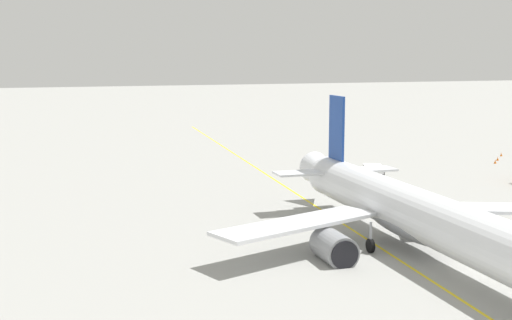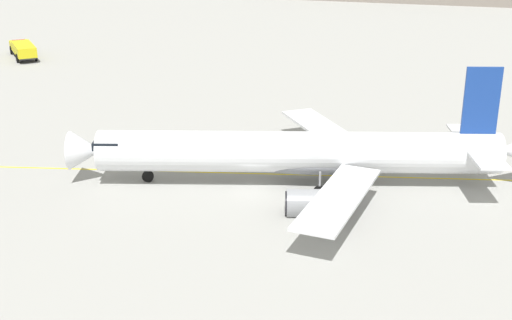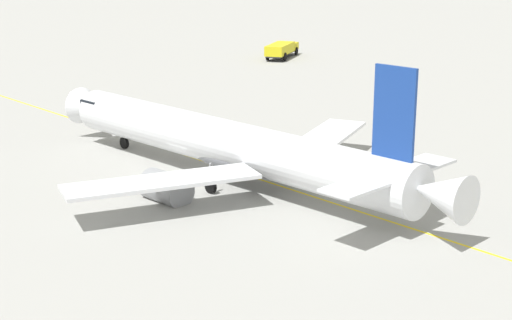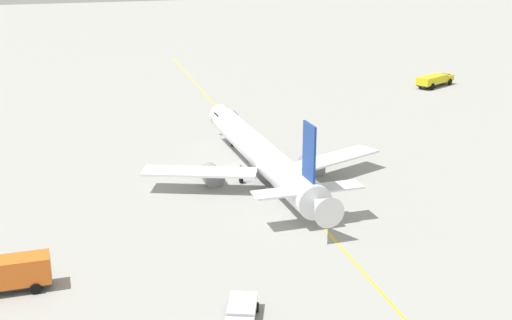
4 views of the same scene
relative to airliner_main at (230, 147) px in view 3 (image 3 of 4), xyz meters
name	(u,v)px [view 3 (image 3 of 4)]	position (x,y,z in m)	size (l,w,h in m)	color
ground_plane	(181,173)	(-4.57, -1.19, -2.89)	(600.00, 600.00, 0.00)	#9E9E99
airliner_main	(230,147)	(0.00, 0.00, 0.00)	(43.35, 32.17, 11.44)	white
fire_tender_truck	(282,49)	(-41.77, 55.86, -1.35)	(7.12, 11.06, 2.50)	#232326
taxiway_centreline	(242,174)	(-0.67, 2.13, -2.89)	(197.76, 19.87, 0.01)	yellow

